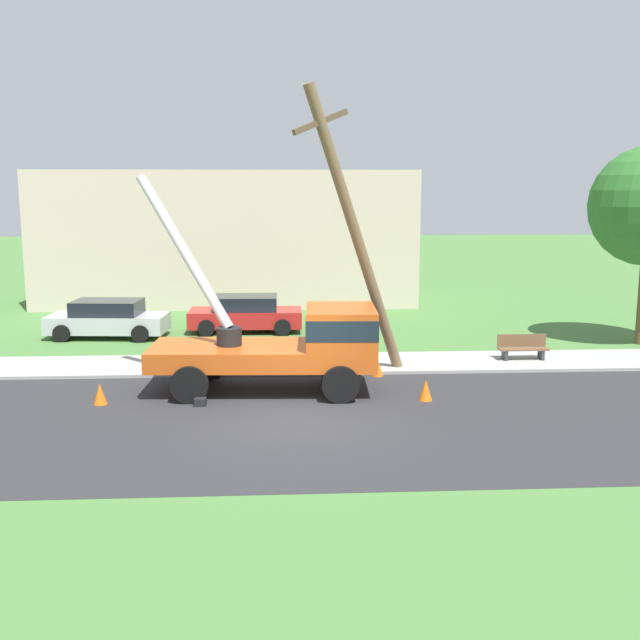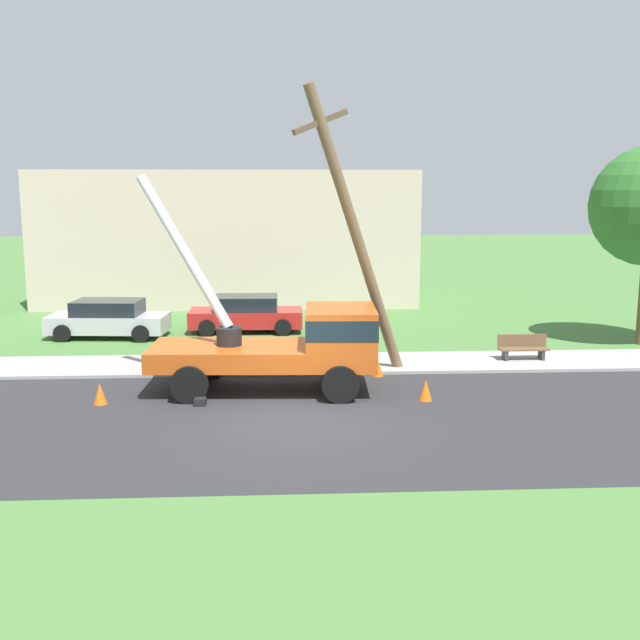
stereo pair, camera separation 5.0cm
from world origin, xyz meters
name	(u,v)px [view 2 (the right image)]	position (x,y,z in m)	size (l,w,h in m)	color
ground_plane	(290,329)	(0.00, 12.00, 0.00)	(120.00, 120.00, 0.00)	#477538
road_asphalt	(298,421)	(0.00, 0.00, 0.00)	(80.00, 8.87, 0.01)	#2B2B2D
sidewalk_strip	(293,364)	(0.00, 5.79, 0.05)	(80.00, 2.72, 0.10)	#9E9E99
utility_truck	(294,341)	(-0.03, 2.81, 1.41)	(6.75, 3.21, 5.98)	#C65119
leaning_utility_pole	(355,231)	(1.81, 4.39, 4.36)	(3.54, 1.95, 8.52)	brown
traffic_cone_ahead	(426,390)	(3.46, 1.62, 0.28)	(0.36, 0.36, 0.56)	orange
traffic_cone_behind	(100,394)	(-5.13, 1.73, 0.28)	(0.36, 0.36, 0.56)	orange
traffic_cone_curbside	(377,367)	(2.51, 4.30, 0.28)	(0.36, 0.36, 0.56)	orange
parked_sedan_silver	(108,319)	(-6.88, 10.78, 0.71)	(4.54, 2.26, 1.42)	#B7B7BF
parked_sedan_red	(246,314)	(-1.73, 11.66, 0.71)	(4.42, 2.06, 1.42)	#B21E1E
park_bench	(523,348)	(7.47, 5.86, 0.46)	(1.60, 0.45, 0.90)	brown
lowrise_building_backdrop	(229,237)	(-2.87, 19.82, 3.20)	(18.00, 6.00, 6.40)	beige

